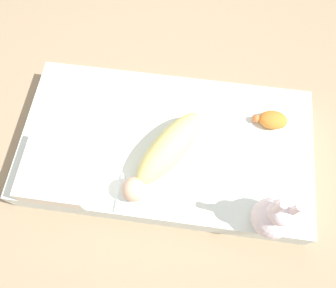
% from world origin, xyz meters
% --- Properties ---
extents(ground_plane, '(12.00, 12.00, 0.00)m').
position_xyz_m(ground_plane, '(0.00, 0.00, 0.00)').
color(ground_plane, '#9E8466').
extents(bed_mattress, '(1.57, 0.83, 0.18)m').
position_xyz_m(bed_mattress, '(0.00, 0.00, 0.09)').
color(bed_mattress, white).
rests_on(bed_mattress, ground_plane).
extents(burp_cloth, '(0.17, 0.20, 0.02)m').
position_xyz_m(burp_cloth, '(0.11, 0.31, 0.19)').
color(burp_cloth, white).
rests_on(burp_cloth, bed_mattress).
extents(swaddled_baby, '(0.40, 0.54, 0.18)m').
position_xyz_m(swaddled_baby, '(-0.01, 0.09, 0.26)').
color(swaddled_baby, '#EFDB7F').
rests_on(swaddled_baby, bed_mattress).
extents(pillow, '(0.33, 0.34, 0.12)m').
position_xyz_m(pillow, '(0.51, 0.25, 0.24)').
color(pillow, white).
rests_on(pillow, bed_mattress).
extents(bunny_plush, '(0.19, 0.19, 0.37)m').
position_xyz_m(bunny_plush, '(-0.54, 0.35, 0.30)').
color(bunny_plush, silver).
rests_on(bunny_plush, bed_mattress).
extents(turtle_plush, '(0.19, 0.11, 0.08)m').
position_xyz_m(turtle_plush, '(-0.55, -0.19, 0.22)').
color(turtle_plush, orange).
rests_on(turtle_plush, bed_mattress).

